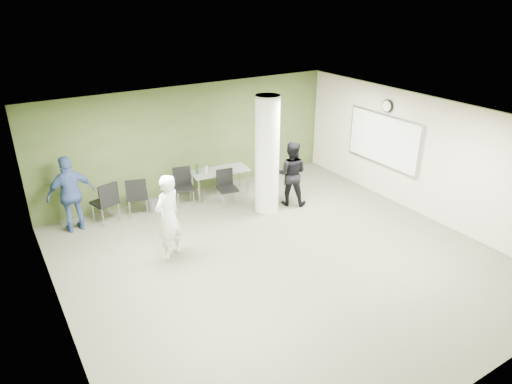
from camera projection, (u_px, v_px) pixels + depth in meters
floor at (279, 259)px, 9.12m from camera, size 8.00×8.00×0.00m
ceiling at (283, 123)px, 7.97m from camera, size 8.00×8.00×0.00m
wall_back at (192, 140)px, 11.64m from camera, size 8.00×2.80×0.02m
wall_left at (55, 256)px, 6.62m from camera, size 0.02×8.00×2.80m
wall_right_cream at (424, 157)px, 10.47m from camera, size 0.02×8.00×2.80m
column at (267, 155)px, 10.58m from camera, size 0.56×0.56×2.80m
whiteboard at (383, 140)px, 11.32m from camera, size 0.05×2.30×1.30m
wall_clock at (387, 106)px, 10.98m from camera, size 0.06×0.32×0.32m
folding_table at (219, 172)px, 11.63m from camera, size 1.54×0.80×0.95m
wastebasket at (153, 205)px, 11.03m from camera, size 0.25×0.25×0.28m
chair_back_left at (106, 200)px, 10.28m from camera, size 0.62×0.62×1.00m
chair_back_right at (137, 194)px, 10.60m from camera, size 0.61×0.61×0.98m
chair_table_left at (183, 183)px, 11.27m from camera, size 0.55×0.55×0.92m
chair_table_right at (226, 185)px, 11.23m from camera, size 0.50×0.50×0.89m
woman_white at (168, 217)px, 8.87m from camera, size 0.76×0.66×1.75m
man_black at (291, 174)px, 11.12m from camera, size 1.00×0.98×1.62m
man_blue at (71, 194)px, 9.87m from camera, size 1.05×0.51×1.74m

